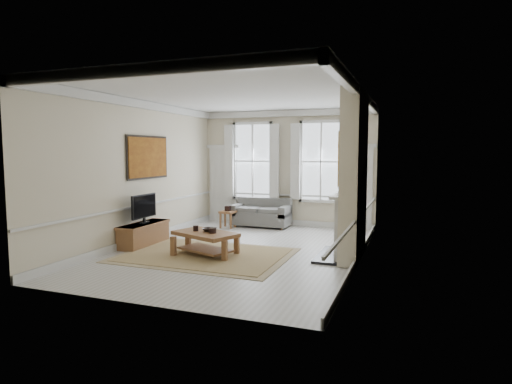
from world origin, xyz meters
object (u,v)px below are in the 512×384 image
at_px(coffee_table, 205,236).
at_px(tv_stand, 144,234).
at_px(sofa, 262,214).
at_px(side_table, 228,215).

xyz_separation_m(coffee_table, tv_stand, (-1.82, 0.41, -0.16)).
height_order(sofa, tv_stand, sofa).
relative_size(sofa, tv_stand, 1.15).
distance_m(side_table, coffee_table, 3.32).
bearing_deg(coffee_table, sofa, 111.90).
height_order(sofa, coffee_table, sofa).
distance_m(sofa, side_table, 1.01).
bearing_deg(coffee_table, side_table, 126.56).
bearing_deg(sofa, tv_stand, -117.32).
distance_m(side_table, tv_stand, 2.93).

